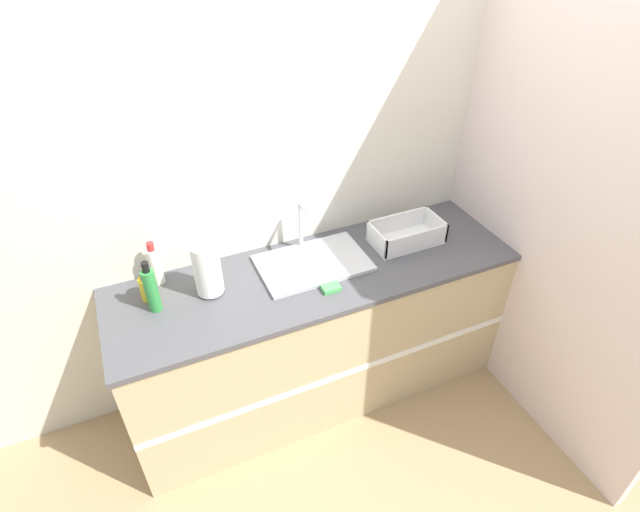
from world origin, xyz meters
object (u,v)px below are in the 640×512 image
at_px(dish_rack, 406,235).
at_px(bottle_green, 151,289).
at_px(bottle_white_spray, 155,265).
at_px(sink, 312,261).
at_px(paper_towel_roll, 207,269).
at_px(bottle_yellow, 148,288).

bearing_deg(dish_rack, bottle_green, 179.92).
relative_size(bottle_white_spray, bottle_green, 0.88).
bearing_deg(bottle_white_spray, sink, -13.05).
height_order(sink, paper_towel_roll, sink).
distance_m(sink, paper_towel_roll, 0.56).
bearing_deg(bottle_green, sink, 1.38).
height_order(paper_towel_roll, bottle_yellow, paper_towel_roll).
xyz_separation_m(bottle_yellow, bottle_green, (0.01, -0.09, 0.06)).
xyz_separation_m(paper_towel_roll, dish_rack, (1.11, -0.02, -0.10)).
xyz_separation_m(dish_rack, bottle_white_spray, (-1.34, 0.20, 0.06)).
height_order(sink, bottle_white_spray, sink).
bearing_deg(paper_towel_roll, bottle_yellow, 164.71).
bearing_deg(bottle_white_spray, bottle_green, -103.07).
bearing_deg(sink, bottle_yellow, 175.02).
distance_m(paper_towel_roll, bottle_yellow, 0.30).
xyz_separation_m(paper_towel_roll, bottle_white_spray, (-0.22, 0.18, -0.04)).
distance_m(dish_rack, bottle_white_spray, 1.35).
bearing_deg(bottle_green, bottle_yellow, 97.56).
height_order(sink, bottle_yellow, sink).
bearing_deg(sink, bottle_white_spray, 166.95).
relative_size(paper_towel_roll, dish_rack, 0.72).
bearing_deg(bottle_yellow, bottle_white_spray, 61.31).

